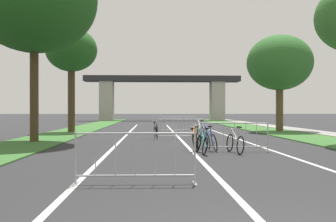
# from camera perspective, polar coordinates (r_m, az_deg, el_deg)

# --- Properties ---
(grass_verge_left) EXTENTS (2.98, 62.07, 0.05)m
(grass_verge_left) POSITION_cam_1_polar(r_m,az_deg,el_deg) (29.86, -12.92, -2.70)
(grass_verge_left) COLOR #386B2D
(grass_verge_left) RESTS_ON ground
(grass_verge_right) EXTENTS (2.98, 62.07, 0.05)m
(grass_verge_right) POSITION_cam_1_polar(r_m,az_deg,el_deg) (30.53, 13.58, -2.64)
(grass_verge_right) COLOR #386B2D
(grass_verge_right) RESTS_ON ground
(sidewalk_path_right) EXTENTS (1.86, 62.07, 0.08)m
(sidewalk_path_right) POSITION_cam_1_polar(r_m,az_deg,el_deg) (31.28, 17.84, -2.55)
(sidewalk_path_right) COLOR gray
(sidewalk_path_right) RESTS_ON ground
(lane_stripe_center) EXTENTS (0.14, 35.91, 0.01)m
(lane_stripe_center) POSITION_cam_1_polar(r_m,az_deg,el_deg) (21.98, 1.44, -3.76)
(lane_stripe_center) COLOR silver
(lane_stripe_center) RESTS_ON ground
(lane_stripe_right_lane) EXTENTS (0.14, 35.91, 0.01)m
(lane_stripe_right_lane) POSITION_cam_1_polar(r_m,az_deg,el_deg) (22.38, 9.11, -3.70)
(lane_stripe_right_lane) COLOR silver
(lane_stripe_right_lane) RESTS_ON ground
(lane_stripe_left_lane) EXTENTS (0.14, 35.91, 0.01)m
(lane_stripe_left_lane) POSITION_cam_1_polar(r_m,az_deg,el_deg) (21.99, -6.37, -3.76)
(lane_stripe_left_lane) COLOR silver
(lane_stripe_left_lane) RESTS_ON ground
(overpass_bridge) EXTENTS (22.01, 2.82, 6.34)m
(overpass_bridge) POSITION_cam_1_polar(r_m,az_deg,el_deg) (55.32, -0.85, 3.07)
(overpass_bridge) COLOR #2D2D30
(overpass_bridge) RESTS_ON ground
(tree_left_pine_near) EXTENTS (5.80, 5.80, 9.08)m
(tree_left_pine_near) POSITION_cam_1_polar(r_m,az_deg,el_deg) (19.62, -19.07, 15.21)
(tree_left_pine_near) COLOR #4C3823
(tree_left_pine_near) RESTS_ON ground
(tree_left_pine_far) EXTENTS (3.43, 3.43, 6.99)m
(tree_left_pine_far) POSITION_cam_1_polar(r_m,az_deg,el_deg) (27.02, -14.01, 8.53)
(tree_left_pine_far) COLOR #4C3823
(tree_left_pine_far) RESTS_ON ground
(tree_right_oak_mid) EXTENTS (4.51, 4.51, 6.72)m
(tree_right_oak_mid) POSITION_cam_1_polar(r_m,az_deg,el_deg) (28.20, 16.07, 6.78)
(tree_right_oak_mid) COLOR brown
(tree_right_oak_mid) RESTS_ON ground
(crowd_barrier_nearest) EXTENTS (2.46, 0.47, 1.05)m
(crowd_barrier_nearest) POSITION_cam_1_polar(r_m,az_deg,el_deg) (7.88, -4.81, -6.98)
(crowd_barrier_nearest) COLOR #ADADB2
(crowd_barrier_nearest) RESTS_ON ground
(crowd_barrier_second) EXTENTS (2.47, 0.55, 1.05)m
(crowd_barrier_second) POSITION_cam_1_polar(r_m,az_deg,el_deg) (14.15, 9.72, -3.82)
(crowd_barrier_second) COLOR #ADADB2
(crowd_barrier_second) RESTS_ON ground
(crowd_barrier_third) EXTENTS (2.46, 0.45, 1.05)m
(crowd_barrier_third) POSITION_cam_1_polar(r_m,az_deg,el_deg) (19.88, 1.97, -2.68)
(crowd_barrier_third) COLOR #ADADB2
(crowd_barrier_third) RESTS_ON ground
(crowd_barrier_fourth) EXTENTS (2.47, 0.55, 1.05)m
(crowd_barrier_fourth) POSITION_cam_1_polar(r_m,az_deg,el_deg) (25.87, 1.57, -2.03)
(crowd_barrier_fourth) COLOR #ADADB2
(crowd_barrier_fourth) RESTS_ON ground
(bicycle_blue_0) EXTENTS (0.56, 1.69, 0.99)m
(bicycle_blue_0) POSITION_cam_1_polar(r_m,az_deg,el_deg) (14.60, 6.28, -4.28)
(bicycle_blue_0) COLOR black
(bicycle_blue_0) RESTS_ON ground
(bicycle_orange_1) EXTENTS (0.49, 1.73, 0.93)m
(bicycle_orange_1) POSITION_cam_1_polar(r_m,az_deg,el_deg) (14.38, 4.02, -4.36)
(bicycle_orange_1) COLOR black
(bicycle_orange_1) RESTS_ON ground
(bicycle_white_2) EXTENTS (0.53, 1.72, 1.06)m
(bicycle_white_2) POSITION_cam_1_polar(r_m,az_deg,el_deg) (19.40, 4.50, -3.14)
(bicycle_white_2) COLOR black
(bicycle_white_2) RESTS_ON ground
(bicycle_black_3) EXTENTS (0.55, 1.68, 0.96)m
(bicycle_black_3) POSITION_cam_1_polar(r_m,az_deg,el_deg) (20.21, -1.78, -3.04)
(bicycle_black_3) COLOR black
(bicycle_black_3) RESTS_ON ground
(bicycle_silver_4) EXTENTS (0.48, 1.64, 0.95)m
(bicycle_silver_4) POSITION_cam_1_polar(r_m,az_deg,el_deg) (13.73, 9.83, -4.61)
(bicycle_silver_4) COLOR black
(bicycle_silver_4) RESTS_ON ground
(bicycle_teal_5) EXTENTS (0.52, 1.69, 0.91)m
(bicycle_teal_5) POSITION_cam_1_polar(r_m,az_deg,el_deg) (13.45, 5.01, -4.77)
(bicycle_teal_5) COLOR black
(bicycle_teal_5) RESTS_ON ground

